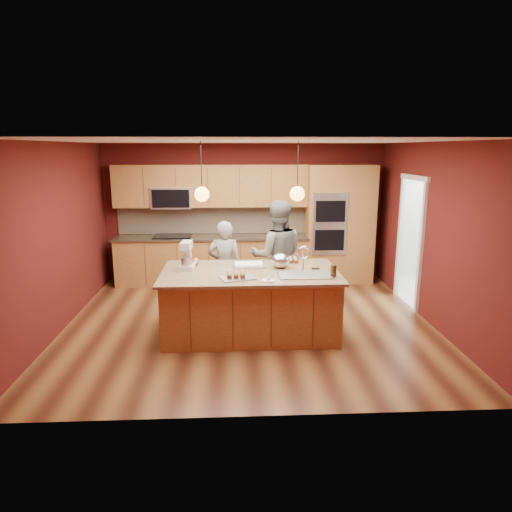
{
  "coord_description": "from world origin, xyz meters",
  "views": [
    {
      "loc": [
        -0.22,
        -6.55,
        2.61
      ],
      "look_at": [
        0.1,
        -0.1,
        1.08
      ],
      "focal_mm": 32.0,
      "sensor_mm": 36.0,
      "label": 1
    }
  ],
  "objects": [
    {
      "name": "island",
      "position": [
        0.02,
        -0.36,
        0.47
      ],
      "size": [
        2.49,
        1.39,
        1.3
      ],
      "color": "brown",
      "rests_on": "floor"
    },
    {
      "name": "wall_front",
      "position": [
        0.0,
        -2.5,
        1.35
      ],
      "size": [
        5.5,
        0.0,
        5.5
      ],
      "primitive_type": "plane",
      "rotation": [
        -1.57,
        0.0,
        0.0
      ],
      "color": "#4D1311",
      "rests_on": "ground"
    },
    {
      "name": "sheet_cake",
      "position": [
        -0.01,
        -0.09,
        0.94
      ],
      "size": [
        0.48,
        0.36,
        0.05
      ],
      "rotation": [
        0.0,
        0.0,
        0.03
      ],
      "color": "silver",
      "rests_on": "island"
    },
    {
      "name": "pendant_right",
      "position": [
        0.65,
        -0.36,
        2.0
      ],
      "size": [
        0.2,
        0.2,
        0.8
      ],
      "color": "black",
      "rests_on": "ceiling"
    },
    {
      "name": "doorway_trim",
      "position": [
        2.73,
        0.8,
        1.05
      ],
      "size": [
        0.08,
        1.11,
        2.2
      ],
      "primitive_type": null,
      "color": "white",
      "rests_on": "wall_right"
    },
    {
      "name": "cupcakes_left",
      "position": [
        -0.88,
        0.06,
        0.95
      ],
      "size": [
        0.26,
        0.26,
        0.08
      ],
      "primitive_type": null,
      "color": "tan",
      "rests_on": "island"
    },
    {
      "name": "mixing_bowl",
      "position": [
        0.45,
        -0.18,
        1.02
      ],
      "size": [
        0.26,
        0.26,
        0.22
      ],
      "primitive_type": "ellipsoid",
      "color": "silver",
      "rests_on": "island"
    },
    {
      "name": "stand_mixer",
      "position": [
        -0.9,
        -0.16,
        1.09
      ],
      "size": [
        0.24,
        0.31,
        0.4
      ],
      "rotation": [
        0.0,
        0.0,
        -0.11
      ],
      "color": "silver",
      "rests_on": "island"
    },
    {
      "name": "dryer",
      "position": [
        4.19,
        1.52,
        0.45
      ],
      "size": [
        0.65,
        0.66,
        0.89
      ],
      "primitive_type": "cube",
      "rotation": [
        0.0,
        0.0,
        -0.18
      ],
      "color": "silver",
      "rests_on": "floor"
    },
    {
      "name": "cooling_rack",
      "position": [
        -0.18,
        -0.71,
        0.93
      ],
      "size": [
        0.52,
        0.44,
        0.02
      ],
      "primitive_type": "cube",
      "rotation": [
        0.0,
        0.0,
        0.31
      ],
      "color": "silver",
      "rests_on": "island"
    },
    {
      "name": "cupcakes_right",
      "position": [
        0.63,
        0.15,
        0.95
      ],
      "size": [
        0.24,
        0.24,
        0.07
      ],
      "primitive_type": null,
      "color": "tan",
      "rests_on": "island"
    },
    {
      "name": "floor",
      "position": [
        0.0,
        0.0,
        0.0
      ],
      "size": [
        5.5,
        5.5,
        0.0
      ],
      "primitive_type": "plane",
      "color": "#442113",
      "rests_on": "ground"
    },
    {
      "name": "wall_back",
      "position": [
        0.0,
        2.5,
        1.35
      ],
      "size": [
        5.5,
        0.0,
        5.5
      ],
      "primitive_type": "plane",
      "rotation": [
        1.57,
        0.0,
        0.0
      ],
      "color": "#4D1311",
      "rests_on": "ground"
    },
    {
      "name": "wall_right",
      "position": [
        2.75,
        0.0,
        1.35
      ],
      "size": [
        0.0,
        5.0,
        5.0
      ],
      "primitive_type": "plane",
      "rotation": [
        1.57,
        0.0,
        -1.57
      ],
      "color": "#4D1311",
      "rests_on": "ground"
    },
    {
      "name": "tumbler",
      "position": [
        1.11,
        -0.69,
        0.99
      ],
      "size": [
        0.08,
        0.08,
        0.16
      ],
      "primitive_type": "cylinder",
      "color": "#3A220F",
      "rests_on": "island"
    },
    {
      "name": "cabinet_run",
      "position": [
        -0.68,
        2.25,
        0.98
      ],
      "size": [
        3.74,
        0.64,
        2.3
      ],
      "color": "brown",
      "rests_on": "floor"
    },
    {
      "name": "ceiling",
      "position": [
        0.0,
        0.0,
        2.7
      ],
      "size": [
        5.5,
        5.5,
        0.0
      ],
      "primitive_type": "plane",
      "rotation": [
        3.14,
        0.0,
        0.0
      ],
      "color": "white",
      "rests_on": "ground"
    },
    {
      "name": "person_left",
      "position": [
        -0.37,
        0.59,
        0.74
      ],
      "size": [
        0.57,
        0.4,
        1.49
      ],
      "primitive_type": "imported",
      "rotation": [
        0.0,
        0.0,
        3.06
      ],
      "color": "black",
      "rests_on": "floor"
    },
    {
      "name": "pendant_left",
      "position": [
        -0.64,
        -0.36,
        2.0
      ],
      "size": [
        0.2,
        0.2,
        0.8
      ],
      "color": "black",
      "rests_on": "ceiling"
    },
    {
      "name": "oven_column",
      "position": [
        1.85,
        2.19,
        1.15
      ],
      "size": [
        1.3,
        0.62,
        2.3
      ],
      "color": "brown",
      "rests_on": "floor"
    },
    {
      "name": "wall_left",
      "position": [
        -2.75,
        0.0,
        1.35
      ],
      "size": [
        0.0,
        5.0,
        5.0
      ],
      "primitive_type": "plane",
      "rotation": [
        1.57,
        0.0,
        1.57
      ],
      "color": "#4D1311",
      "rests_on": "ground"
    },
    {
      "name": "cupcakes_rack",
      "position": [
        -0.2,
        -0.7,
        0.97
      ],
      "size": [
        0.26,
        0.26,
        0.08
      ],
      "primitive_type": null,
      "color": "tan",
      "rests_on": "island"
    },
    {
      "name": "washer",
      "position": [
        4.2,
        0.9,
        0.48
      ],
      "size": [
        0.62,
        0.64,
        0.96
      ],
      "primitive_type": "cube",
      "rotation": [
        0.0,
        0.0,
        0.05
      ],
      "color": "silver",
      "rests_on": "floor"
    },
    {
      "name": "phone",
      "position": [
        0.95,
        -0.27,
        0.92
      ],
      "size": [
        0.13,
        0.08,
        0.01
      ],
      "primitive_type": "cube",
      "rotation": [
        0.0,
        0.0,
        -0.16
      ],
      "color": "black",
      "rests_on": "island"
    },
    {
      "name": "laundry_room",
      "position": [
        4.35,
        1.2,
        1.95
      ],
      "size": [
        2.6,
        2.7,
        2.7
      ],
      "color": "beige",
      "rests_on": "ground"
    },
    {
      "name": "person_right",
      "position": [
        0.47,
        0.59,
        0.9
      ],
      "size": [
        0.88,
        0.69,
        1.81
      ],
      "primitive_type": "imported",
      "rotation": [
        0.0,
        0.0,
        3.14
      ],
      "color": "slate",
      "rests_on": "floor"
    },
    {
      "name": "plate",
      "position": [
        0.22,
        -0.85,
        0.92
      ],
      "size": [
        0.17,
        0.17,
        0.01
      ],
      "primitive_type": "cylinder",
      "color": "silver",
      "rests_on": "island"
    }
  ]
}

